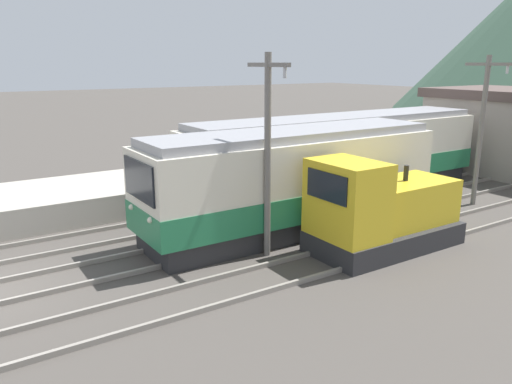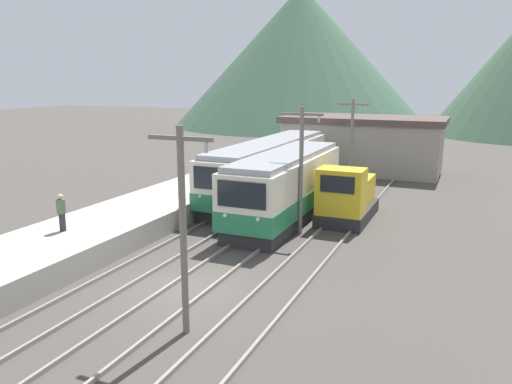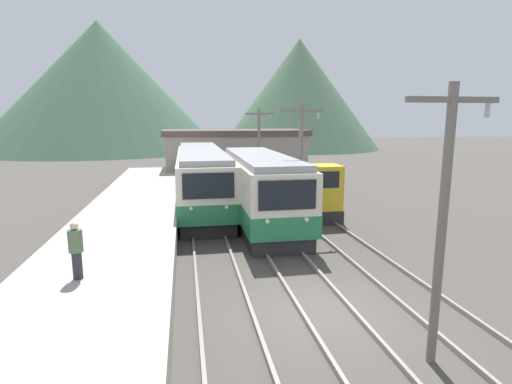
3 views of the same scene
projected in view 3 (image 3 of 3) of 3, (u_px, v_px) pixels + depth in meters
The scene contains 14 objects.
ground_plane at pixel (318, 311), 11.25m from camera, with size 200.00×200.00×0.00m, color #47423D.
platform_left at pixel (82, 313), 10.08m from camera, with size 4.50×54.00×1.03m, color #ADA599.
track_left at pixel (226, 317), 10.79m from camera, with size 1.54×60.00×0.14m.
track_center at pixel (325, 308), 11.28m from camera, with size 1.54×60.00×0.14m.
track_right at pixel (422, 300), 11.80m from camera, with size 1.54×60.00×0.14m.
commuter_train_left at pixel (201, 180), 24.62m from camera, with size 2.84×15.07×3.54m.
commuter_train_center at pixel (260, 192), 20.54m from camera, with size 2.84×11.16×3.57m.
shunting_locomotive at pixel (309, 194), 22.27m from camera, with size 2.40×5.05×3.00m.
catenary_mast_near at pixel (443, 216), 8.33m from camera, with size 2.00×0.20×6.06m.
catenary_mast_mid at pixel (301, 163), 18.47m from camera, with size 2.00×0.20×6.06m.
catenary_mast_far at pixel (259, 147), 28.61m from camera, with size 2.00×0.20×6.06m.
person_on_platform at pixel (76, 248), 10.77m from camera, with size 0.38×0.38×1.60m.
station_building at pixel (235, 154), 36.18m from camera, with size 12.60×6.30×4.41m.
mountain_backdrop at pixel (139, 92), 70.82m from camera, with size 71.33×42.04×21.76m.
Camera 3 is at (-3.57, -9.99, 5.33)m, focal length 28.00 mm.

